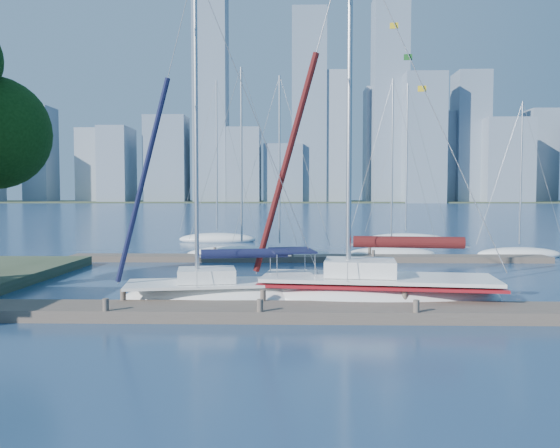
{
  "coord_description": "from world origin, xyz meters",
  "views": [
    {
      "loc": [
        1.05,
        -18.24,
        4.13
      ],
      "look_at": [
        0.53,
        4.0,
        2.97
      ],
      "focal_mm": 35.0,
      "sensor_mm": 36.0,
      "label": 1
    }
  ],
  "objects": [
    {
      "name": "bg_boat_5",
      "position": [
        16.28,
        18.59,
        0.23
      ],
      "size": [
        5.8,
        2.63,
        10.65
      ],
      "rotation": [
        0.0,
        0.0,
        -0.13
      ],
      "color": "white",
      "rests_on": "ground"
    },
    {
      "name": "bg_boat_3",
      "position": [
        7.7,
        18.54,
        0.24
      ],
      "size": [
        6.15,
        2.6,
        12.2
      ],
      "rotation": [
        0.0,
        0.0,
        -0.11
      ],
      "color": "white",
      "rests_on": "ground"
    },
    {
      "name": "ground",
      "position": [
        0.0,
        0.0,
        0.0
      ],
      "size": [
        700.0,
        700.0,
        0.0
      ],
      "primitive_type": "plane",
      "color": "navy",
      "rests_on": "ground"
    },
    {
      "name": "sailboat_navy",
      "position": [
        -1.67,
        2.14,
        1.1
      ],
      "size": [
        7.84,
        3.68,
        13.0
      ],
      "rotation": [
        0.0,
        0.0,
        0.17
      ],
      "color": "white",
      "rests_on": "ground"
    },
    {
      "name": "near_dock",
      "position": [
        0.0,
        0.0,
        0.2
      ],
      "size": [
        26.0,
        2.0,
        0.4
      ],
      "primitive_type": "cube",
      "color": "brown",
      "rests_on": "ground"
    },
    {
      "name": "bg_boat_2",
      "position": [
        0.18,
        17.36,
        0.26
      ],
      "size": [
        7.26,
        4.52,
        12.23
      ],
      "rotation": [
        0.0,
        0.0,
        -0.36
      ],
      "color": "white",
      "rests_on": "ground"
    },
    {
      "name": "bg_boat_7",
      "position": [
        11.15,
        30.51,
        0.28
      ],
      "size": [
        7.31,
        2.39,
        14.34
      ],
      "rotation": [
        0.0,
        0.0,
        0.02
      ],
      "color": "white",
      "rests_on": "ground"
    },
    {
      "name": "far_dock",
      "position": [
        2.0,
        16.0,
        0.18
      ],
      "size": [
        30.0,
        1.8,
        0.36
      ],
      "primitive_type": "cube",
      "color": "brown",
      "rests_on": "ground"
    },
    {
      "name": "bg_boat_6",
      "position": [
        -5.7,
        30.21,
        0.3
      ],
      "size": [
        7.02,
        2.91,
        14.62
      ],
      "rotation": [
        0.0,
        0.0,
        -0.09
      ],
      "color": "white",
      "rests_on": "ground"
    },
    {
      "name": "sailboat_maroon",
      "position": [
        4.22,
        2.24,
        1.08
      ],
      "size": [
        9.6,
        4.16,
        14.64
      ],
      "rotation": [
        0.0,
        0.0,
        -0.12
      ],
      "color": "white",
      "rests_on": "ground"
    },
    {
      "name": "skyline",
      "position": [
        17.58,
        290.51,
        35.5
      ],
      "size": [
        502.72,
        51.31,
        123.53
      ],
      "color": "gray",
      "rests_on": "ground"
    },
    {
      "name": "bg_boat_1",
      "position": [
        -2.3,
        17.33,
        0.28
      ],
      "size": [
        7.64,
        3.59,
        12.8
      ],
      "rotation": [
        0.0,
        0.0,
        -0.16
      ],
      "color": "white",
      "rests_on": "ground"
    },
    {
      "name": "far_shore",
      "position": [
        0.0,
        320.0,
        0.0
      ],
      "size": [
        800.0,
        100.0,
        1.5
      ],
      "primitive_type": "cube",
      "color": "#38472D",
      "rests_on": "ground"
    }
  ]
}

